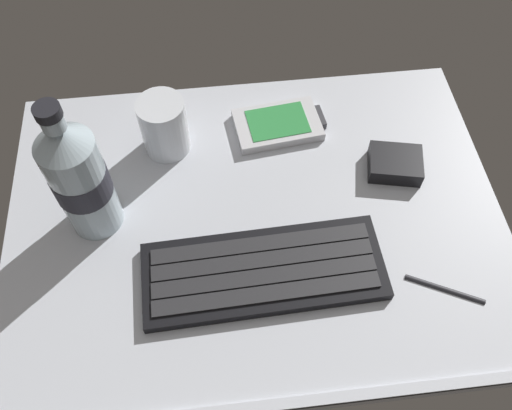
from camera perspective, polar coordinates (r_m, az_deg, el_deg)
ground_plane at (r=70.25cm, az=0.02°, el=-1.91°), size 64.00×48.00×2.80cm
keyboard at (r=64.99cm, az=0.51°, el=-7.04°), size 29.33×11.89×1.70cm
handheld_device at (r=77.97cm, az=2.40°, el=8.52°), size 13.37×8.94×1.50cm
juice_cup at (r=74.34cm, az=-9.69°, el=8.06°), size 6.40×6.40×8.50cm
water_bottle at (r=65.19cm, az=-18.24°, el=2.73°), size 6.73×6.73×20.80cm
charger_block at (r=75.28cm, az=14.53°, el=4.25°), size 8.04×6.98×2.40cm
stylus_pen at (r=68.37cm, az=19.44°, el=-8.34°), size 8.79×4.93×0.70cm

